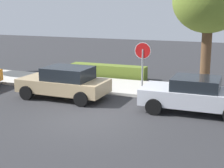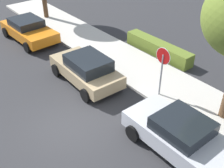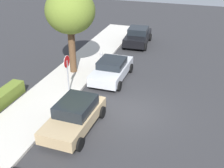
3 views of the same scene
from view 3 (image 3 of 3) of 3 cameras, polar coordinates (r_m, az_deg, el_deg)
The scene contains 8 objects.
ground_plane at distance 15.54m, azimuth 3.80°, elevation -5.58°, with size 60.00×60.00×0.00m, color #2D2D30.
sidewalk_curb at distance 17.21m, azimuth -12.60°, elevation -2.43°, with size 32.00×2.99×0.14m, color beige.
stop_sign at distance 16.69m, azimuth -9.08°, elevation 3.25°, with size 0.77×0.08×2.49m.
parked_car_silver at distance 18.71m, azimuth -0.03°, elevation 3.02°, with size 4.22×2.08×1.40m.
parked_car_tan at distance 13.97m, azimuth -7.60°, elevation -6.31°, with size 4.10×2.13×1.46m.
parked_car_black at distance 25.36m, azimuth 5.25°, elevation 9.65°, with size 4.15×2.24×1.49m.
street_tree_near_corner at distance 18.59m, azimuth -8.48°, elevation 14.28°, with size 3.20×3.20×5.83m.
fire_hydrant at distance 21.81m, azimuth -2.19°, elevation 5.63°, with size 0.30×0.22×0.72m.
Camera 3 is at (-12.67, -3.07, 8.44)m, focal length 45.00 mm.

